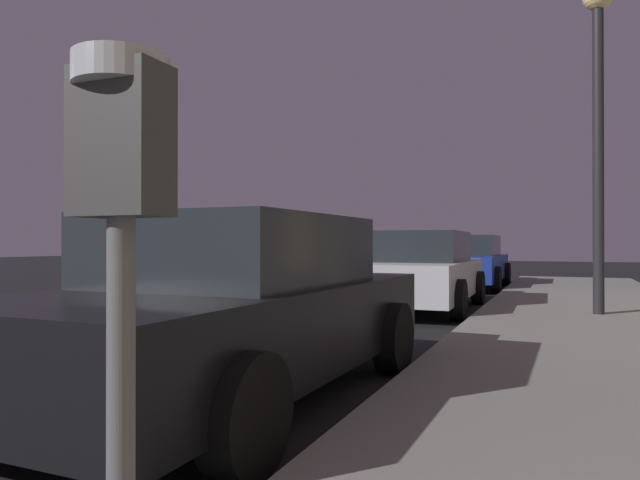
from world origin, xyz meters
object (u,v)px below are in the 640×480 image
(parking_meter, at_px, (121,232))
(car_black, at_px, (236,308))
(street_lamp, at_px, (598,91))
(car_silver, at_px, (420,271))
(car_blue, at_px, (466,262))

(parking_meter, xyz_separation_m, car_black, (-1.56, 3.05, -0.53))
(parking_meter, distance_m, street_lamp, 9.13)
(parking_meter, bearing_deg, car_black, 117.14)
(car_silver, xyz_separation_m, street_lamp, (2.90, -0.81, 2.80))
(car_silver, bearing_deg, street_lamp, -15.67)
(car_silver, relative_size, car_blue, 0.98)
(car_black, bearing_deg, car_silver, 90.00)
(car_blue, bearing_deg, street_lamp, -65.39)
(parking_meter, height_order, car_black, parking_meter)
(parking_meter, relative_size, car_blue, 0.32)
(parking_meter, bearing_deg, street_lamp, 81.29)
(car_silver, distance_m, car_blue, 5.52)
(car_black, relative_size, street_lamp, 0.86)
(street_lamp, bearing_deg, parking_meter, -98.71)
(parking_meter, xyz_separation_m, street_lamp, (1.34, 8.74, 2.28))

